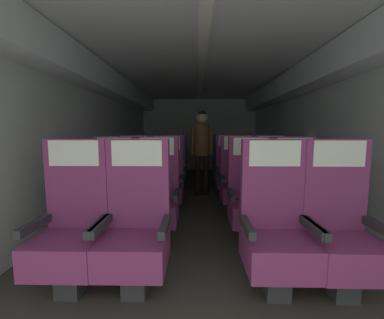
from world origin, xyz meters
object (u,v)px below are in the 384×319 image
at_px(seat_a_right_window, 276,230).
at_px(seat_c_left_aisle, 166,182).
at_px(seat_d_left_window, 146,172).
at_px(seat_e_right_aisle, 246,166).
at_px(seat_c_left_window, 133,182).
at_px(seat_d_right_window, 229,172).
at_px(seat_d_left_aisle, 172,172).
at_px(flight_attendant, 202,143).
at_px(seat_a_left_aisle, 136,229).
at_px(seat_c_right_aisle, 271,182).
at_px(seat_a_right_aisle, 341,231).
at_px(seat_e_right_window, 224,165).
at_px(seat_e_left_aisle, 176,165).
at_px(seat_e_left_window, 154,165).
at_px(seat_c_right_window, 237,182).
at_px(seat_a_left_window, 72,229).
at_px(seat_b_right_window, 251,198).
at_px(seat_d_right_aisle, 256,172).
at_px(seat_b_left_window, 114,198).
at_px(seat_b_left_aisle, 156,198).
at_px(seat_b_right_aisle, 295,199).

bearing_deg(seat_a_right_window, seat_c_left_aisle, 120.29).
distance_m(seat_d_left_window, seat_e_right_aisle, 2.23).
bearing_deg(seat_d_left_window, seat_c_left_window, -90.30).
bearing_deg(seat_d_right_window, seat_d_left_aisle, -179.76).
bearing_deg(seat_d_left_window, flight_attendant, 12.81).
xyz_separation_m(seat_a_left_aisle, seat_d_left_aisle, (-0.00, 2.70, 0.00)).
bearing_deg(seat_d_right_window, seat_e_right_aisle, 61.60).
height_order(seat_c_left_aisle, flight_attendant, flight_attendant).
bearing_deg(seat_a_left_aisle, seat_d_right_window, 68.41).
bearing_deg(seat_c_right_aisle, seat_a_right_aisle, -90.57).
height_order(seat_c_left_aisle, seat_e_right_window, same).
height_order(seat_a_right_window, seat_c_left_window, same).
relative_size(seat_e_left_aisle, seat_e_right_window, 1.00).
bearing_deg(seat_e_left_window, seat_c_right_aisle, -40.77).
xyz_separation_m(seat_e_left_window, seat_e_left_aisle, (0.49, 0.03, 0.00)).
bearing_deg(seat_c_right_window, seat_e_left_window, 131.02).
bearing_deg(seat_a_right_aisle, seat_e_right_window, 97.56).
height_order(seat_a_left_window, seat_c_right_window, same).
bearing_deg(seat_b_right_window, seat_c_right_window, 90.40).
distance_m(seat_d_left_aisle, seat_d_right_aisle, 1.57).
xyz_separation_m(seat_b_left_window, seat_c_left_aisle, (0.49, 0.91, 0.00)).
distance_m(seat_a_right_window, flight_attendant, 3.03).
xyz_separation_m(seat_e_right_aisle, seat_e_right_window, (-0.48, -0.00, 0.00)).
bearing_deg(seat_a_right_aisle, seat_a_left_window, 179.98).
xyz_separation_m(seat_a_left_aisle, seat_b_left_aisle, (0.01, 0.91, 0.00)).
height_order(seat_e_left_aisle, seat_e_right_aisle, same).
relative_size(seat_c_left_window, seat_d_left_window, 1.00).
bearing_deg(seat_b_left_window, seat_d_left_window, 90.12).
height_order(seat_d_left_window, seat_e_left_aisle, same).
relative_size(seat_b_left_aisle, flight_attendant, 0.72).
bearing_deg(seat_b_right_aisle, seat_d_right_window, 105.32).
relative_size(seat_a_right_window, seat_e_right_window, 1.00).
bearing_deg(seat_b_right_window, seat_a_left_aisle, -139.99).
height_order(seat_b_left_aisle, seat_d_left_window, same).
height_order(seat_c_left_aisle, seat_e_right_aisle, same).
distance_m(seat_a_left_window, seat_c_right_window, 2.39).
distance_m(seat_c_left_window, seat_c_right_aisle, 2.06).
bearing_deg(seat_c_left_aisle, seat_b_right_aisle, -30.56).
xyz_separation_m(seat_c_left_window, seat_d_right_aisle, (2.06, 0.92, 0.00)).
relative_size(seat_a_left_window, seat_c_left_window, 1.00).
xyz_separation_m(seat_b_right_aisle, seat_b_right_window, (-0.49, 0.01, 0.00)).
bearing_deg(seat_b_right_aisle, seat_c_left_aisle, 149.44).
xyz_separation_m(seat_a_right_aisle, seat_b_right_window, (-0.48, 0.91, 0.00)).
distance_m(seat_a_right_window, seat_b_left_aisle, 1.39).
height_order(seat_a_right_window, seat_d_right_aisle, same).
distance_m(seat_b_left_aisle, seat_b_right_window, 1.07).
distance_m(seat_b_left_window, seat_d_right_window, 2.38).
relative_size(seat_d_right_window, seat_e_right_window, 1.00).
distance_m(seat_a_left_aisle, seat_d_right_aisle, 3.13).
distance_m(seat_d_right_aisle, seat_e_left_aisle, 1.81).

